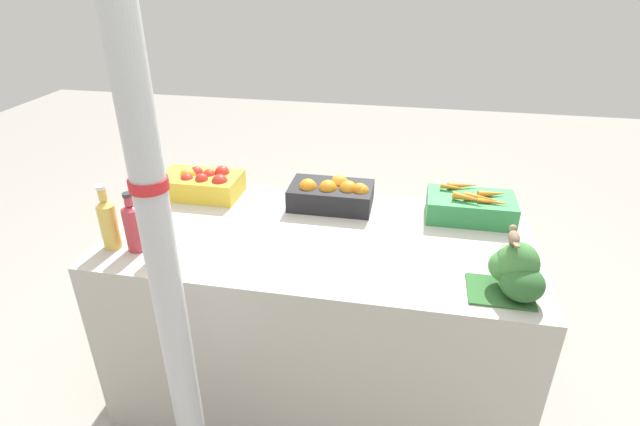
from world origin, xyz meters
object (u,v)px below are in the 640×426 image
object	(u,v)px
juice_bottle_ruby	(133,226)
juice_bottle_golden	(108,222)
sparrow_bird	(514,237)
orange_crate	(333,194)
juice_bottle_cloudy	(162,228)
support_pole	(151,199)
carrot_crate	(471,206)
apple_crate	(202,183)
broccoli_pile	(515,270)

from	to	relation	value
juice_bottle_ruby	juice_bottle_golden	bearing A→B (deg)	180.00
juice_bottle_golden	sparrow_bird	bearing A→B (deg)	-0.14
orange_crate	juice_bottle_cloudy	bearing A→B (deg)	-137.99
juice_bottle_ruby	support_pole	bearing A→B (deg)	-50.81
carrot_crate	support_pole	bearing A→B (deg)	-132.60
apple_crate	juice_bottle_golden	bearing A→B (deg)	-107.30
sparrow_bird	support_pole	bearing A→B (deg)	116.64
orange_crate	broccoli_pile	world-z (taller)	broccoli_pile
orange_crate	apple_crate	bearing A→B (deg)	179.93
juice_bottle_ruby	juice_bottle_cloudy	xyz separation A→B (m)	(0.12, -0.00, 0.00)
broccoli_pile	juice_bottle_golden	distance (m)	1.51
juice_bottle_golden	apple_crate	bearing A→B (deg)	72.70
apple_crate	juice_bottle_ruby	xyz separation A→B (m)	(-0.06, -0.52, 0.04)
support_pole	sparrow_bird	world-z (taller)	support_pole
apple_crate	juice_bottle_cloudy	bearing A→B (deg)	-83.07
orange_crate	carrot_crate	distance (m)	0.61
juice_bottle_golden	sparrow_bird	size ratio (longest dim) A/B	1.97
carrot_crate	orange_crate	bearing A→B (deg)	-179.85
carrot_crate	juice_bottle_cloudy	world-z (taller)	juice_bottle_cloudy
carrot_crate	juice_bottle_golden	distance (m)	1.50
juice_bottle_ruby	sparrow_bird	distance (m)	1.39
juice_bottle_golden	orange_crate	bearing A→B (deg)	32.93
carrot_crate	juice_bottle_cloudy	size ratio (longest dim) A/B	1.43
orange_crate	broccoli_pile	xyz separation A→B (m)	(0.71, -0.53, 0.02)
broccoli_pile	juice_bottle_golden	world-z (taller)	juice_bottle_golden
carrot_crate	juice_bottle_cloudy	xyz separation A→B (m)	(-1.19, -0.52, 0.05)
orange_crate	juice_bottle_golden	xyz separation A→B (m)	(-0.80, -0.52, 0.05)
apple_crate	sparrow_bird	bearing A→B (deg)	-21.51
support_pole	sparrow_bird	bearing A→B (deg)	25.43
sparrow_bird	apple_crate	bearing A→B (deg)	69.70
orange_crate	juice_bottle_ruby	distance (m)	0.87
juice_bottle_ruby	sparrow_bird	size ratio (longest dim) A/B	1.81
juice_bottle_cloudy	broccoli_pile	bearing A→B (deg)	-0.44
apple_crate	juice_bottle_cloudy	world-z (taller)	juice_bottle_cloudy
apple_crate	sparrow_bird	distance (m)	1.43
carrot_crate	sparrow_bird	distance (m)	0.55
orange_crate	broccoli_pile	size ratio (longest dim) A/B	1.55
juice_bottle_cloudy	sparrow_bird	bearing A→B (deg)	-0.16
support_pole	juice_bottle_ruby	xyz separation A→B (m)	(-0.39, 0.48, -0.38)
broccoli_pile	juice_bottle_golden	size ratio (longest dim) A/B	0.90
juice_bottle_ruby	carrot_crate	bearing A→B (deg)	21.72
orange_crate	carrot_crate	size ratio (longest dim) A/B	1.00
juice_bottle_golden	carrot_crate	bearing A→B (deg)	20.25
carrot_crate	juice_bottle_ruby	size ratio (longest dim) A/B	1.53
support_pole	apple_crate	size ratio (longest dim) A/B	6.98
support_pole	juice_bottle_cloudy	bearing A→B (deg)	119.33
apple_crate	carrot_crate	xyz separation A→B (m)	(1.25, 0.00, -0.01)
juice_bottle_golden	juice_bottle_ruby	size ratio (longest dim) A/B	1.09
juice_bottle_golden	juice_bottle_ruby	distance (m)	0.10
juice_bottle_cloudy	sparrow_bird	world-z (taller)	juice_bottle_cloudy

